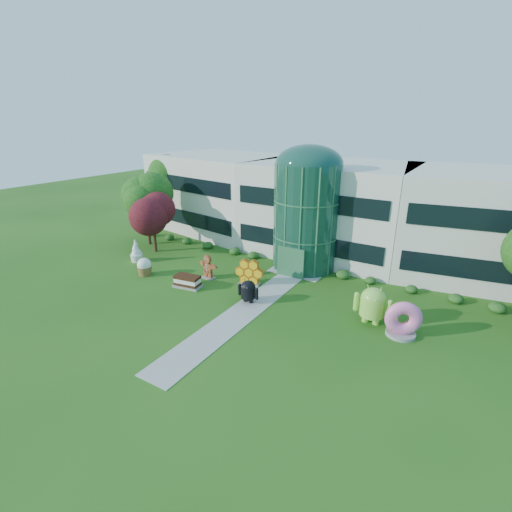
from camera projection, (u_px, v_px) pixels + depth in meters
The scene contains 14 objects.
ground at pixel (234, 319), 26.54m from camera, with size 140.00×140.00×0.00m, color #215114.
building at pixel (330, 207), 39.29m from camera, with size 46.00×15.00×9.30m, color beige, non-canonical shape.
atrium at pixel (307, 217), 34.41m from camera, with size 6.00×6.00×9.80m, color #194738.
walkway at pixel (249, 308), 28.13m from camera, with size 2.40×20.00×0.04m, color #9E9E93.
tree_red at pixel (153, 225), 39.09m from camera, with size 4.00×4.00×6.00m, color #3F0C14, non-canonical shape.
trees_backdrop at pixel (310, 222), 35.45m from camera, with size 52.00×8.00×8.40m, color #113E0F, non-canonical shape.
android_green at pixel (373, 303), 25.61m from camera, with size 2.75×1.83×3.12m, color #8CD444, non-canonical shape.
android_black at pixel (248, 290), 28.66m from camera, with size 1.88×1.26×2.14m, color black, non-canonical shape.
donut at pixel (403, 318), 24.22m from camera, with size 2.42×1.16×2.51m, color #ED5AA6, non-canonical shape.
gingerbread at pixel (208, 266), 33.09m from camera, with size 2.43×0.93×2.24m, color maroon, non-canonical shape.
ice_cream_sandwich at pixel (187, 281), 31.47m from camera, with size 2.37×1.19×1.06m, color black, non-canonical shape.
honeycomb at pixel (249, 273), 31.81m from camera, with size 2.66×0.95×2.09m, color yellow, non-canonical shape.
froyo at pixel (136, 251), 36.94m from camera, with size 1.32×1.32×2.26m, color white, non-canonical shape.
cupcake at pixel (144, 267), 33.80m from camera, with size 1.38×1.38×1.66m, color white, non-canonical shape.
Camera 1 is at (13.54, -19.00, 13.54)m, focal length 26.00 mm.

